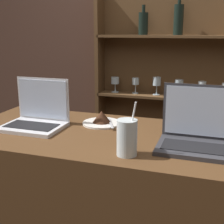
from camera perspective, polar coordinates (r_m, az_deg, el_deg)
name	(u,v)px	position (r m, az deg, el deg)	size (l,w,h in m)	color
back_wall	(169,55)	(2.59, 10.40, 10.29)	(7.00, 0.06, 2.70)	#4C3328
back_shelf	(167,102)	(2.57, 10.08, 1.79)	(1.16, 0.18, 1.87)	brown
laptop_near	(37,116)	(1.63, -13.62, -0.77)	(0.30, 0.23, 0.24)	silver
laptop_far	(195,134)	(1.35, 15.00, -3.84)	(0.30, 0.23, 0.26)	#333338
cake_plate	(102,119)	(1.63, -1.89, -1.36)	(0.20, 0.20, 0.07)	silver
water_glass	(127,138)	(1.22, 2.75, -4.69)	(0.08, 0.08, 0.22)	silver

